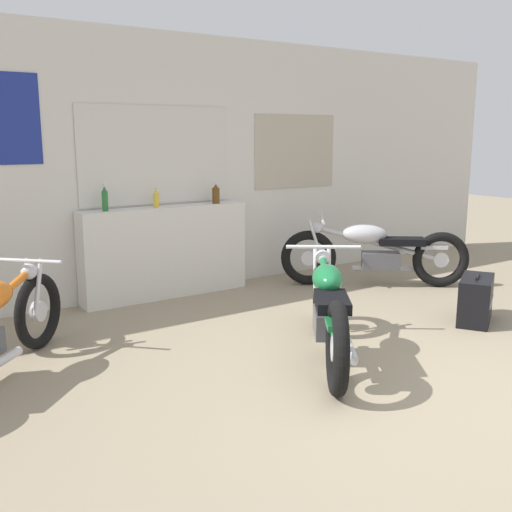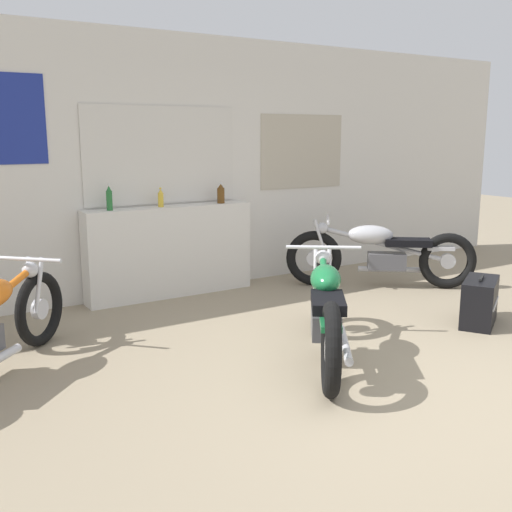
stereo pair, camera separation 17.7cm
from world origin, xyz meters
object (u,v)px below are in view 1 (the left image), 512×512
Objects in this scene: motorcycle_green at (328,310)px; bottle_left_center at (156,199)px; motorcycle_silver at (375,253)px; hard_case_black at (476,300)px; bottle_leftmost at (105,199)px; bottle_center at (216,194)px.

bottle_left_center is at bearing 98.28° from motorcycle_green.
motorcycle_silver is 2.80× the size of hard_case_black.
bottle_leftmost is 0.43× the size of hard_case_black.
bottle_leftmost is 0.55m from bottle_left_center.
bottle_center is 0.13× the size of motorcycle_silver.
motorcycle_silver is 1.55m from hard_case_black.
motorcycle_green reaches higher than motorcycle_silver.
bottle_left_center is 3.34m from hard_case_black.
bottle_leftmost is at bearing 137.24° from hard_case_black.
bottle_leftmost reaches higher than bottle_center.
bottle_left_center is 0.12× the size of motorcycle_green.
bottle_left_center is 2.57m from motorcycle_silver.
bottle_left_center is 2.49m from motorcycle_green.
motorcycle_green is (0.90, -2.38, -0.71)m from bottle_leftmost.
hard_case_black is at bearing -97.28° from motorcycle_silver.
bottle_center is 1.95m from motorcycle_silver.
motorcycle_silver is (1.95, 1.45, -0.00)m from motorcycle_green.
motorcycle_silver is at bearing -29.47° from bottle_center.
bottle_leftmost is at bearing 110.69° from motorcycle_green.
bottle_left_center is 0.32× the size of hard_case_black.
bottle_center is (0.71, -0.03, 0.01)m from bottle_left_center.
bottle_left_center is 0.88× the size of bottle_center.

